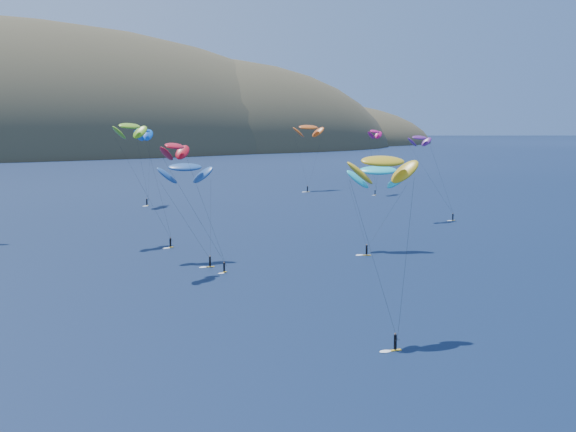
# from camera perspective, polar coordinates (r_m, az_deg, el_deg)

# --- Properties ---
(island) EXTENTS (730.00, 300.00, 210.00)m
(island) POSITION_cam_1_polar(r_m,az_deg,el_deg) (604.38, -19.19, 3.38)
(island) COLOR #3D3526
(island) RESTS_ON ground
(kitesurfer_2) EXTENTS (8.86, 10.16, 22.18)m
(kitesurfer_2) POSITION_cam_1_polar(r_m,az_deg,el_deg) (92.18, 6.76, 3.87)
(kitesurfer_2) COLOR yellow
(kitesurfer_2) RESTS_ON ground
(kitesurfer_3) EXTENTS (9.26, 14.30, 25.24)m
(kitesurfer_3) POSITION_cam_1_polar(r_m,az_deg,el_deg) (160.45, -11.19, 6.28)
(kitesurfer_3) COLOR yellow
(kitesurfer_3) RESTS_ON ground
(kitesurfer_4) EXTENTS (10.17, 10.81, 23.88)m
(kitesurfer_4) POSITION_cam_1_polar(r_m,az_deg,el_deg) (228.16, -10.26, 6.05)
(kitesurfer_4) COLOR yellow
(kitesurfer_4) RESTS_ON ground
(kitesurfer_5) EXTENTS (13.26, 11.19, 17.85)m
(kitesurfer_5) POSITION_cam_1_polar(r_m,az_deg,el_deg) (151.37, 6.43, 3.24)
(kitesurfer_5) COLOR yellow
(kitesurfer_5) RESTS_ON ground
(kitesurfer_6) EXTENTS (9.33, 8.92, 21.61)m
(kitesurfer_6) POSITION_cam_1_polar(r_m,az_deg,el_deg) (195.97, 9.34, 5.50)
(kitesurfer_6) COLOR yellow
(kitesurfer_6) RESTS_ON ground
(kitesurfer_8) EXTENTS (8.49, 9.01, 22.04)m
(kitesurfer_8) POSITION_cam_1_polar(r_m,az_deg,el_deg) (259.33, 6.19, 5.99)
(kitesurfer_8) COLOR yellow
(kitesurfer_8) RESTS_ON ground
(kitesurfer_9) EXTENTS (10.71, 8.84, 22.20)m
(kitesurfer_9) POSITION_cam_1_polar(r_m,az_deg,el_deg) (128.60, -8.07, 4.92)
(kitesurfer_9) COLOR yellow
(kitesurfer_9) RESTS_ON ground
(kitesurfer_10) EXTENTS (9.83, 13.27, 18.61)m
(kitesurfer_10) POSITION_cam_1_polar(r_m,az_deg,el_deg) (140.79, -7.33, 3.45)
(kitesurfer_10) COLOR yellow
(kitesurfer_10) RESTS_ON ground
(kitesurfer_11) EXTENTS (12.35, 12.19, 24.10)m
(kitesurfer_11) POSITION_cam_1_polar(r_m,az_deg,el_deg) (273.20, 1.46, 6.32)
(kitesurfer_11) COLOR yellow
(kitesurfer_11) RESTS_ON ground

